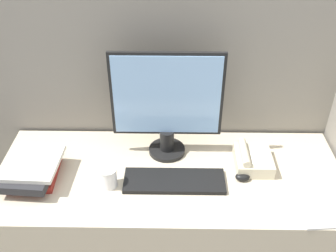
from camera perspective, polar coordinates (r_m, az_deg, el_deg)
The scene contains 9 objects.
cubicle_panel_rear at distance 2.12m, azimuth 0.34°, elevation -0.66°, with size 2.01×0.04×1.46m.
desk at distance 2.10m, azimuth 0.19°, elevation -14.42°, with size 1.61×0.65×0.75m.
monitor at distance 1.80m, azimuth -0.17°, elevation 3.00°, with size 0.51×0.18×0.53m.
keyboard at distance 1.78m, azimuth 0.93°, elevation -7.98°, with size 0.45×0.15×0.02m.
mouse at distance 1.82m, azimuth 10.77°, elevation -7.27°, with size 0.07×0.05×0.03m.
coffee_cup at distance 1.76m, azimuth -8.60°, elevation -7.40°, with size 0.08×0.08×0.10m.
book_stack at distance 1.88m, azimuth -19.00°, elevation -5.95°, with size 0.25×0.30×0.10m.
desk_telephone at distance 1.89m, azimuth 12.14°, elevation -4.79°, with size 0.17×0.20×0.10m.
paper_pile at distance 1.80m, azimuth 21.20°, elevation -10.65°, with size 0.21×0.27×0.01m.
Camera 1 is at (0.01, -1.03, 1.98)m, focal length 42.00 mm.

